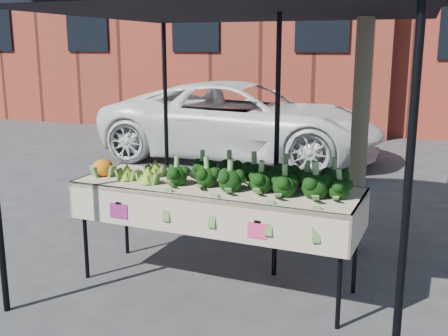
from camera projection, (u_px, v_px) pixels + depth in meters
ground at (213, 279)px, 4.78m from camera, size 90.00×90.00×0.00m
table at (216, 236)px, 4.57m from camera, size 2.44×0.94×0.90m
canopy at (241, 122)px, 4.77m from camera, size 3.16×3.16×2.74m
broccoli_heap at (258, 173)px, 4.35m from camera, size 1.53×0.56×0.25m
romanesco_cluster at (144, 168)px, 4.66m from camera, size 0.42×0.46×0.19m
cauliflower_pair at (103, 167)px, 4.76m from camera, size 0.19×0.19×0.17m
vehicle at (243, 17)px, 9.40m from camera, size 1.45×2.36×5.06m
street_tree at (367, 1)px, 5.02m from camera, size 2.48×2.48×4.88m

